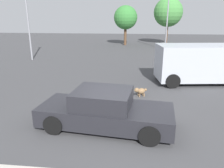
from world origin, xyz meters
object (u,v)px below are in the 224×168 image
light_post_near (27,8)px  light_post_mid (168,5)px  sedan_foreground (105,110)px  dog (140,91)px  pedestrian (175,59)px  van_white (202,63)px

light_post_near → light_post_mid: 13.92m
sedan_foreground → dog: bearing=74.3°
light_post_mid → dog: bearing=-101.5°
dog → light_post_near: light_post_near is taller
dog → light_post_mid: light_post_mid is taller
dog → sedan_foreground: bearing=42.5°
sedan_foreground → light_post_mid: light_post_mid is taller
pedestrian → light_post_mid: (0.72, 10.14, 3.78)m
dog → van_white: bearing=-168.1°
sedan_foreground → dog: size_ratio=7.68×
sedan_foreground → van_white: bearing=57.0°
dog → light_post_near: size_ratio=0.10×
dog → light_post_near: bearing=-66.6°
dog → van_white: 4.37m
van_white → light_post_near: (-12.49, 5.36, 3.08)m
sedan_foreground → van_white: van_white is taller
light_post_near → light_post_mid: bearing=29.5°
pedestrian → light_post_near: light_post_near is taller
pedestrian → light_post_near: (-11.38, 3.28, 3.27)m
pedestrian → dog: bearing=81.6°
pedestrian → light_post_mid: size_ratio=0.23×
sedan_foreground → pedestrian: (3.53, 7.73, 0.36)m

